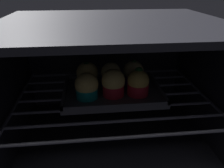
{
  "coord_description": "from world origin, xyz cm",
  "views": [
    {
      "loc": [
        -6.56,
        -36.21,
        44.69
      ],
      "look_at": [
        0.0,
        23.46,
        17.13
      ],
      "focal_mm": 36.16,
      "sensor_mm": 36.0,
      "label": 1
    }
  ],
  "objects": [
    {
      "name": "oven_cavity",
      "position": [
        0.0,
        26.25,
        17.0
      ],
      "size": [
        59.0,
        47.0,
        37.0
      ],
      "color": "black",
      "rests_on": "ground"
    },
    {
      "name": "oven_rack",
      "position": [
        0.0,
        22.0,
        13.6
      ],
      "size": [
        54.8,
        42.0,
        0.8
      ],
      "color": "#51515B",
      "rests_on": "oven_cavity"
    },
    {
      "name": "baking_tray",
      "position": [
        0.0,
        23.46,
        14.71
      ],
      "size": [
        28.31,
        21.29,
        2.2
      ],
      "color": "#4C4C51",
      "rests_on": "oven_rack"
    },
    {
      "name": "muffin_row0_col0",
      "position": [
        -7.38,
        19.57,
        18.45
      ],
      "size": [
        6.52,
        6.52,
        7.21
      ],
      "color": "#0C8C84",
      "rests_on": "baking_tray"
    },
    {
      "name": "muffin_row0_col1",
      "position": [
        -0.2,
        20.17,
        18.84
      ],
      "size": [
        6.58,
        6.58,
        7.77
      ],
      "color": "red",
      "rests_on": "baking_tray"
    },
    {
      "name": "muffin_row0_col2",
      "position": [
        7.0,
        20.02,
        18.64
      ],
      "size": [
        6.11,
        6.11,
        7.94
      ],
      "color": "red",
      "rests_on": "baking_tray"
    },
    {
      "name": "muffin_row1_col0",
      "position": [
        -7.09,
        26.79,
        18.93
      ],
      "size": [
        6.52,
        6.52,
        7.95
      ],
      "color": "silver",
      "rests_on": "baking_tray"
    },
    {
      "name": "muffin_row1_col1",
      "position": [
        0.05,
        26.86,
        18.67
      ],
      "size": [
        6.04,
        6.04,
        7.34
      ],
      "color": "#1928B7",
      "rests_on": "baking_tray"
    },
    {
      "name": "muffin_row1_col2",
      "position": [
        7.01,
        27.13,
        18.71
      ],
      "size": [
        6.28,
        6.28,
        7.85
      ],
      "color": "#7A238C",
      "rests_on": "baking_tray"
    }
  ]
}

